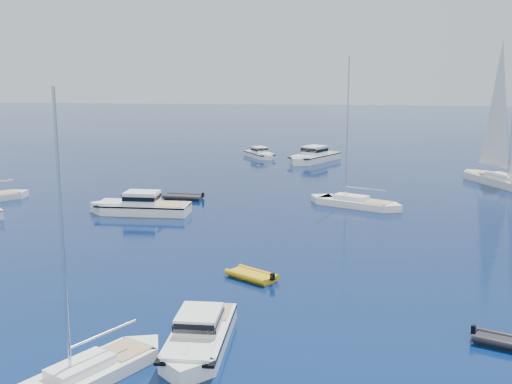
# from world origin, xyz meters

# --- Properties ---
(ground) EXTENTS (400.00, 400.00, 0.00)m
(ground) POSITION_xyz_m (0.00, 0.00, 0.00)
(ground) COLOR navy
(ground) RESTS_ON ground
(motor_cruiser_near) EXTENTS (2.70, 8.63, 2.26)m
(motor_cruiser_near) POSITION_xyz_m (-2.98, -4.32, 0.00)
(motor_cruiser_near) COLOR white
(motor_cruiser_near) RESTS_ON ground
(motor_cruiser_centre) EXTENTS (10.06, 3.23, 2.63)m
(motor_cruiser_centre) POSITION_xyz_m (-14.05, 23.24, 0.00)
(motor_cruiser_centre) COLOR white
(motor_cruiser_centre) RESTS_ON ground
(motor_cruiser_distant) EXTENTS (8.39, 11.09, 2.86)m
(motor_cruiser_distant) POSITION_xyz_m (1.02, 57.84, 0.00)
(motor_cruiser_distant) COLOR white
(motor_cruiser_distant) RESTS_ON ground
(motor_cruiser_horizon) EXTENTS (5.99, 7.79, 2.02)m
(motor_cruiser_horizon) POSITION_xyz_m (-7.06, 61.50, 0.00)
(motor_cruiser_horizon) COLOR white
(motor_cruiser_horizon) RESTS_ON ground
(sailboat_fore) EXTENTS (6.36, 8.81, 12.98)m
(sailboat_fore) POSITION_xyz_m (-7.08, -8.04, 0.00)
(sailboat_fore) COLOR white
(sailboat_fore) RESTS_ON ground
(sailboat_mid_r) EXTENTS (10.14, 6.94, 14.79)m
(sailboat_mid_r) POSITION_xyz_m (5.68, 28.50, 0.00)
(sailboat_mid_r) COLOR white
(sailboat_mid_r) RESTS_ON ground
(sailboat_sails_r) EXTENTS (8.33, 13.10, 18.91)m
(sailboat_sails_r) POSITION_xyz_m (22.71, 42.31, 0.00)
(sailboat_sails_r) COLOR silver
(sailboat_sails_r) RESTS_ON ground
(tender_yellow) EXTENTS (3.94, 3.57, 0.95)m
(tender_yellow) POSITION_xyz_m (-1.67, 6.04, 0.00)
(tender_yellow) COLOR gold
(tender_yellow) RESTS_ON ground
(tender_grey_near) EXTENTS (3.27, 2.70, 0.95)m
(tender_grey_near) POSITION_xyz_m (11.57, -2.49, 0.00)
(tender_grey_near) COLOR black
(tender_grey_near) RESTS_ON ground
(tender_grey_far) EXTENTS (4.35, 2.64, 0.95)m
(tender_grey_far) POSITION_xyz_m (-11.57, 30.12, 0.00)
(tender_grey_far) COLOR black
(tender_grey_far) RESTS_ON ground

